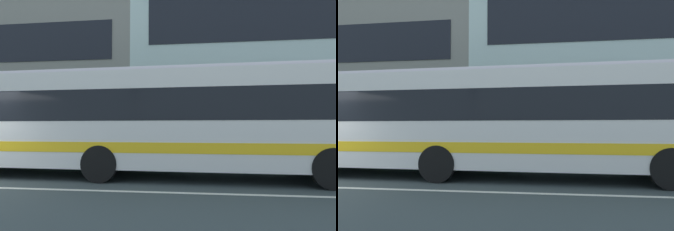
{
  "view_description": "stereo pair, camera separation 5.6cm",
  "coord_description": "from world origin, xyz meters",
  "views": [
    {
      "loc": [
        6.49,
        -6.71,
        1.45
      ],
      "look_at": [
        5.34,
        2.25,
        1.85
      ],
      "focal_mm": 31.63,
      "sensor_mm": 36.0,
      "label": 1
    },
    {
      "loc": [
        6.55,
        -6.7,
        1.45
      ],
      "look_at": [
        5.34,
        2.25,
        1.85
      ],
      "focal_mm": 31.63,
      "sensor_mm": 36.0,
      "label": 2
    }
  ],
  "objects": [
    {
      "name": "hedge_row_far",
      "position": [
        -1.49,
        5.63,
        0.39
      ],
      "size": [
        14.69,
        1.1,
        0.79
      ],
      "primitive_type": "cube",
      "color": "#2D6B25",
      "rests_on": "ground_plane"
    },
    {
      "name": "transit_bus",
      "position": [
        4.45,
        2.18,
        1.74
      ],
      "size": [
        12.25,
        3.04,
        3.14
      ],
      "color": "silver",
      "rests_on": "ground_plane"
    }
  ]
}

